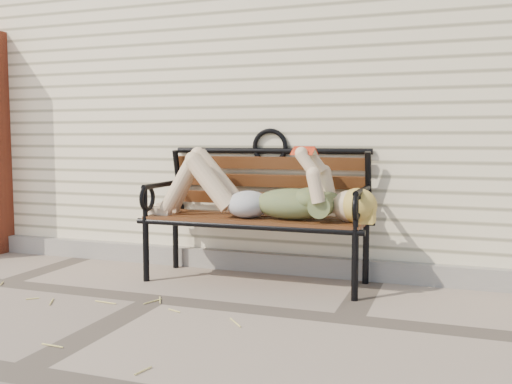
% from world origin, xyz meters
% --- Properties ---
extents(ground, '(80.00, 80.00, 0.00)m').
position_xyz_m(ground, '(0.00, 0.00, 0.00)').
color(ground, gray).
rests_on(ground, ground).
extents(house_wall, '(8.00, 4.00, 3.00)m').
position_xyz_m(house_wall, '(0.00, 3.00, 1.50)').
color(house_wall, '#F6E6C0').
rests_on(house_wall, ground).
extents(foundation_strip, '(8.00, 0.10, 0.15)m').
position_xyz_m(foundation_strip, '(0.00, 0.97, 0.07)').
color(foundation_strip, gray).
rests_on(foundation_strip, ground).
extents(garden_bench, '(1.73, 0.69, 1.12)m').
position_xyz_m(garden_bench, '(0.46, 0.74, 0.63)').
color(garden_bench, black).
rests_on(garden_bench, ground).
extents(reading_woman, '(1.63, 0.37, 0.51)m').
position_xyz_m(reading_woman, '(0.47, 0.60, 0.67)').
color(reading_woman, '#0A3B48').
rests_on(reading_woman, ground).
extents(straw_scatter, '(2.97, 1.77, 0.01)m').
position_xyz_m(straw_scatter, '(-0.44, -0.79, 0.01)').
color(straw_scatter, '#DCCB6B').
rests_on(straw_scatter, ground).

